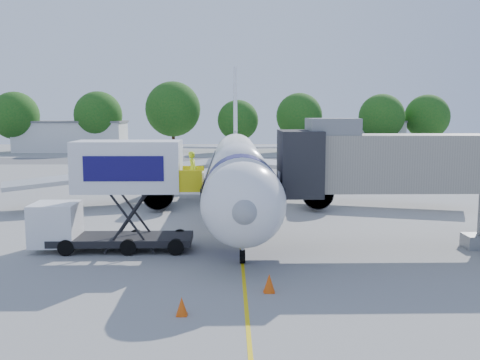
{
  "coord_description": "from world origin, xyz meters",
  "views": [
    {
      "loc": [
        -0.58,
        -33.38,
        6.95
      ],
      "look_at": [
        -0.01,
        -4.34,
        3.2
      ],
      "focal_mm": 40.0,
      "sensor_mm": 36.0,
      "label": 1
    }
  ],
  "objects_px": {
    "jet_bridge": "(401,164)",
    "ground_tug": "(185,304)",
    "aircraft": "(238,168)",
    "catering_hiloader": "(116,196)"
  },
  "relations": [
    {
      "from": "jet_bridge",
      "to": "ground_tug",
      "type": "relative_size",
      "value": 4.34
    },
    {
      "from": "aircraft",
      "to": "ground_tug",
      "type": "height_order",
      "value": "aircraft"
    },
    {
      "from": "aircraft",
      "to": "ground_tug",
      "type": "bearing_deg",
      "value": -95.68
    },
    {
      "from": "jet_bridge",
      "to": "ground_tug",
      "type": "bearing_deg",
      "value": -136.71
    },
    {
      "from": "jet_bridge",
      "to": "catering_hiloader",
      "type": "height_order",
      "value": "jet_bridge"
    },
    {
      "from": "catering_hiloader",
      "to": "ground_tug",
      "type": "relative_size",
      "value": 2.65
    },
    {
      "from": "aircraft",
      "to": "jet_bridge",
      "type": "distance_m",
      "value": 13.77
    },
    {
      "from": "catering_hiloader",
      "to": "aircraft",
      "type": "bearing_deg",
      "value": 60.63
    },
    {
      "from": "ground_tug",
      "to": "jet_bridge",
      "type": "bearing_deg",
      "value": 40.48
    },
    {
      "from": "ground_tug",
      "to": "aircraft",
      "type": "bearing_deg",
      "value": 81.51
    }
  ]
}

